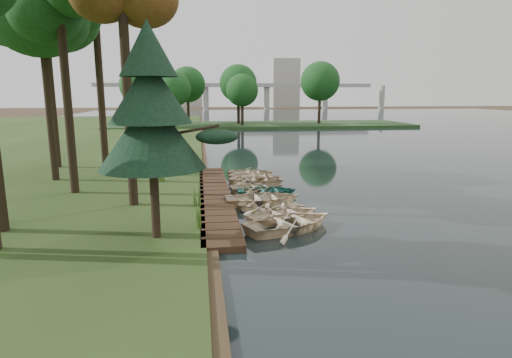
{
  "coord_description": "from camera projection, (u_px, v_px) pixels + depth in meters",
  "views": [
    {
      "loc": [
        -2.33,
        -22.08,
        5.55
      ],
      "look_at": [
        0.53,
        -0.37,
        1.13
      ],
      "focal_mm": 30.0,
      "sensor_mm": 36.0,
      "label": 1
    }
  ],
  "objects": [
    {
      "name": "building_a",
      "position": [
        285.0,
        83.0,
        160.97
      ],
      "size": [
        10.0,
        8.0,
        18.0
      ],
      "primitive_type": "cube",
      "color": "#A5A5A0",
      "rests_on": "ground"
    },
    {
      "name": "bridge",
      "position": [
        244.0,
        88.0,
        139.64
      ],
      "size": [
        95.9,
        4.0,
        8.6
      ],
      "color": "#A5A5A0",
      "rests_on": "ground"
    },
    {
      "name": "far_trees",
      "position": [
        241.0,
        87.0,
        70.77
      ],
      "size": [
        45.6,
        5.6,
        8.8
      ],
      "color": "black",
      "rests_on": "peninsula"
    },
    {
      "name": "rowboat_0",
      "position": [
        290.0,
        220.0,
        17.37
      ],
      "size": [
        4.8,
        4.2,
        0.83
      ],
      "primitive_type": "imported",
      "rotation": [
        0.0,
        0.0,
        1.98
      ],
      "color": "beige",
      "rests_on": "water"
    },
    {
      "name": "rowboat_5",
      "position": [
        257.0,
        186.0,
        24.29
      ],
      "size": [
        3.34,
        2.56,
        0.64
      ],
      "primitive_type": "imported",
      "rotation": [
        0.0,
        0.0,
        1.68
      ],
      "color": "beige",
      "rests_on": "water"
    },
    {
      "name": "reeds_2",
      "position": [
        160.0,
        173.0,
        25.91
      ],
      "size": [
        0.6,
        0.6,
        1.01
      ],
      "primitive_type": "cone",
      "color": "#3F661E",
      "rests_on": "bank"
    },
    {
      "name": "boardwalk",
      "position": [
        215.0,
        197.0,
        22.62
      ],
      "size": [
        1.6,
        16.0,
        0.3
      ],
      "primitive_type": "cube",
      "color": "#372215",
      "rests_on": "ground"
    },
    {
      "name": "tree_4",
      "position": [
        59.0,
        4.0,
        21.07
      ],
      "size": [
        3.7,
        3.7,
        11.32
      ],
      "color": "black",
      "rests_on": "bank"
    },
    {
      "name": "water",
      "position": [
        502.0,
        145.0,
        46.13
      ],
      "size": [
        130.0,
        200.0,
        0.05
      ],
      "primitive_type": "cube",
      "color": "black",
      "rests_on": "ground"
    },
    {
      "name": "building_b",
      "position": [
        191.0,
        92.0,
        161.93
      ],
      "size": [
        8.0,
        8.0,
        12.0
      ],
      "primitive_type": "cube",
      "color": "#A5A5A0",
      "rests_on": "ground"
    },
    {
      "name": "rowboat_8",
      "position": [
        251.0,
        171.0,
        28.84
      ],
      "size": [
        3.46,
        2.8,
        0.63
      ],
      "primitive_type": "imported",
      "rotation": [
        0.0,
        0.0,
        1.35
      ],
      "color": "beige",
      "rests_on": "water"
    },
    {
      "name": "rowboat_3",
      "position": [
        263.0,
        197.0,
        21.44
      ],
      "size": [
        3.97,
        2.97,
        0.78
      ],
      "primitive_type": "imported",
      "rotation": [
        0.0,
        0.0,
        1.64
      ],
      "color": "beige",
      "rests_on": "water"
    },
    {
      "name": "rowboat_7",
      "position": [
        255.0,
        175.0,
        27.27
      ],
      "size": [
        3.97,
        3.45,
        0.69
      ],
      "primitive_type": "imported",
      "rotation": [
        0.0,
        0.0,
        1.18
      ],
      "color": "beige",
      "rests_on": "water"
    },
    {
      "name": "reeds_1",
      "position": [
        196.0,
        196.0,
        20.24
      ],
      "size": [
        0.6,
        0.6,
        0.93
      ],
      "primitive_type": "cone",
      "color": "#3F661E",
      "rests_on": "bank"
    },
    {
      "name": "rowboat_6",
      "position": [
        256.0,
        179.0,
        26.12
      ],
      "size": [
        3.97,
        3.36,
        0.7
      ],
      "primitive_type": "imported",
      "rotation": [
        0.0,
        0.0,
        1.25
      ],
      "color": "beige",
      "rests_on": "water"
    },
    {
      "name": "rowboat_2",
      "position": [
        271.0,
        204.0,
        20.19
      ],
      "size": [
        3.76,
        3.16,
        0.67
      ],
      "primitive_type": "imported",
      "rotation": [
        0.0,
        0.0,
        1.27
      ],
      "color": "beige",
      "rests_on": "water"
    },
    {
      "name": "reeds_3",
      "position": [
        196.0,
        161.0,
        30.02
      ],
      "size": [
        0.6,
        0.6,
        1.06
      ],
      "primitive_type": "cone",
      "color": "#3F661E",
      "rests_on": "bank"
    },
    {
      "name": "peninsula",
      "position": [
        261.0,
        125.0,
        72.42
      ],
      "size": [
        50.0,
        14.0,
        0.45
      ],
      "primitive_type": "cube",
      "color": "#24421D",
      "rests_on": "ground"
    },
    {
      "name": "pine_tree",
      "position": [
        151.0,
        111.0,
        14.95
      ],
      "size": [
        3.8,
        3.8,
        7.69
      ],
      "color": "black",
      "rests_on": "bank"
    },
    {
      "name": "stored_rowboat",
      "position": [
        134.0,
        168.0,
        28.46
      ],
      "size": [
        3.83,
        3.24,
        0.67
      ],
      "primitive_type": "imported",
      "rotation": [
        3.14,
        0.0,
        1.24
      ],
      "color": "beige",
      "rests_on": "bank"
    },
    {
      "name": "rowboat_4",
      "position": [
        267.0,
        190.0,
        23.23
      ],
      "size": [
        3.33,
        2.42,
        0.67
      ],
      "primitive_type": "imported",
      "rotation": [
        0.0,
        0.0,
        1.54
      ],
      "color": "teal",
      "rests_on": "water"
    },
    {
      "name": "reeds_0",
      "position": [
        195.0,
        214.0,
        16.86
      ],
      "size": [
        0.6,
        0.6,
        1.13
      ],
      "primitive_type": "cone",
      "color": "#3F661E",
      "rests_on": "bank"
    },
    {
      "name": "ground",
      "position": [
        245.0,
        199.0,
        22.85
      ],
      "size": [
        300.0,
        300.0,
        0.0
      ],
      "primitive_type": "plane",
      "color": "#3D2F1D"
    },
    {
      "name": "rowboat_1",
      "position": [
        285.0,
        213.0,
        18.63
      ],
      "size": [
        4.13,
        3.57,
        0.72
      ],
      "primitive_type": "imported",
      "rotation": [
        0.0,
        0.0,
        1.95
      ],
      "color": "beige",
      "rests_on": "water"
    },
    {
      "name": "tree_3",
      "position": [
        40.0,
        13.0,
        24.38
      ],
      "size": [
        5.54,
        5.54,
        12.13
      ],
      "color": "black",
      "rests_on": "bank"
    }
  ]
}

